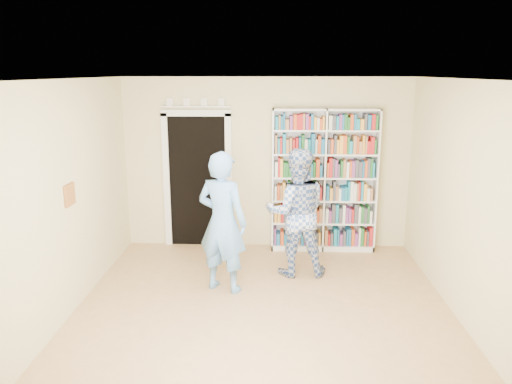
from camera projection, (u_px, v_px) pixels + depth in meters
floor at (263, 317)px, 5.79m from camera, size 5.00×5.00×0.00m
ceiling at (264, 79)px, 5.15m from camera, size 5.00×5.00×0.00m
wall_back at (266, 164)px, 7.89m from camera, size 4.50×0.00×4.50m
wall_left at (61, 203)px, 5.54m from camera, size 0.00×5.00×5.00m
wall_right at (471, 207)px, 5.39m from camera, size 0.00×5.00×5.00m
bookshelf at (324, 180)px, 7.76m from camera, size 1.62×0.30×2.23m
doorway at (198, 174)px, 7.95m from camera, size 1.10×0.08×2.43m
wall_art at (70, 195)px, 5.72m from camera, size 0.03×0.25×0.25m
man_blue at (222, 222)px, 6.32m from camera, size 0.78×0.66×1.83m
man_plaid at (296, 213)px, 6.85m from camera, size 0.90×0.72×1.78m
paper_sheet at (303, 201)px, 6.63m from camera, size 0.22×0.09×0.33m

